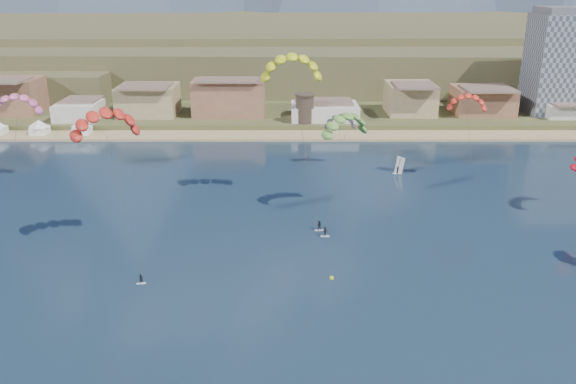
{
  "coord_description": "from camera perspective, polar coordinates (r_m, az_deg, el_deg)",
  "views": [
    {
      "loc": [
        -0.08,
        -58.7,
        42.9
      ],
      "look_at": [
        0.0,
        32.0,
        10.0
      ],
      "focal_mm": 37.39,
      "sensor_mm": 36.0,
      "label": 1
    }
  ],
  "objects": [
    {
      "name": "apartment_tower",
      "position": [
        206.7,
        24.76,
        11.19
      ],
      "size": [
        20.0,
        16.0,
        32.0
      ],
      "color": "gray",
      "rests_on": "ground"
    },
    {
      "name": "ground",
      "position": [
        72.7,
        0.02,
        -16.22
      ],
      "size": [
        2400.0,
        2400.0,
        0.0
      ],
      "primitive_type": "plane",
      "color": "black",
      "rests_on": "ground"
    },
    {
      "name": "distant_kite_dark",
      "position": [
        140.18,
        4.99,
        6.92
      ],
      "size": [
        7.82,
        5.75,
        14.54
      ],
      "color": "#262626",
      "rests_on": "ground"
    },
    {
      "name": "distant_kite_orange",
      "position": [
        132.94,
        16.72,
        8.45
      ],
      "size": [
        9.04,
        6.44,
        21.02
      ],
      "color": "#262626",
      "rests_on": "ground"
    },
    {
      "name": "town",
      "position": [
        188.32,
        -12.44,
        8.8
      ],
      "size": [
        400.0,
        24.0,
        12.0
      ],
      "color": "silver",
      "rests_on": "ground"
    },
    {
      "name": "kitesurfer_red",
      "position": [
        95.73,
        -17.02,
        6.74
      ],
      "size": [
        12.72,
        15.66,
        26.11
      ],
      "color": "silver",
      "rests_on": "ground"
    },
    {
      "name": "distant_kite_pink",
      "position": [
        137.74,
        -24.5,
        7.89
      ],
      "size": [
        11.14,
        7.35,
        21.51
      ],
      "color": "#262626",
      "rests_on": "ground"
    },
    {
      "name": "kitesurfer_yellow",
      "position": [
        112.16,
        0.37,
        12.14
      ],
      "size": [
        12.37,
        16.34,
        31.48
      ],
      "color": "silver",
      "rests_on": "ground"
    },
    {
      "name": "beach",
      "position": [
        170.13,
        -0.02,
        5.42
      ],
      "size": [
        2200.0,
        12.0,
        0.9
      ],
      "color": "tan",
      "rests_on": "ground"
    },
    {
      "name": "watchtower",
      "position": [
        176.59,
        1.62,
        7.99
      ],
      "size": [
        5.82,
        5.82,
        8.6
      ],
      "color": "#47382D",
      "rests_on": "ground"
    },
    {
      "name": "windsurfer",
      "position": [
        139.53,
        10.46,
        2.22
      ],
      "size": [
        2.2,
        2.38,
        3.91
      ],
      "color": "silver",
      "rests_on": "ground"
    },
    {
      "name": "beach_tents",
      "position": [
        185.64,
        -24.41,
        5.97
      ],
      "size": [
        43.4,
        6.4,
        5.0
      ],
      "color": "white",
      "rests_on": "ground"
    },
    {
      "name": "kitesurfer_green",
      "position": [
        109.49,
        5.48,
        6.66
      ],
      "size": [
        10.42,
        15.3,
        21.36
      ],
      "color": "silver",
      "rests_on": "ground"
    },
    {
      "name": "land",
      "position": [
        620.18,
        -0.04,
        15.97
      ],
      "size": [
        2200.0,
        900.0,
        4.0
      ],
      "color": "brown",
      "rests_on": "ground"
    },
    {
      "name": "buoy",
      "position": [
        90.98,
        4.18,
        -8.17
      ],
      "size": [
        0.69,
        0.69,
        0.69
      ],
      "color": "yellow",
      "rests_on": "ground"
    },
    {
      "name": "foothills",
      "position": [
        293.99,
        4.45,
        13.27
      ],
      "size": [
        940.0,
        210.0,
        18.0
      ],
      "color": "brown",
      "rests_on": "ground"
    }
  ]
}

